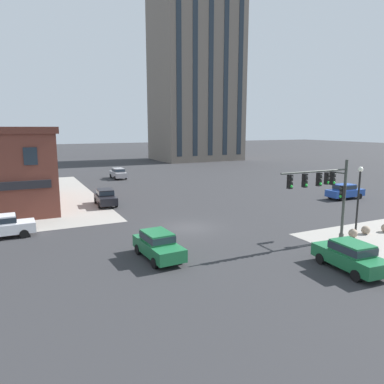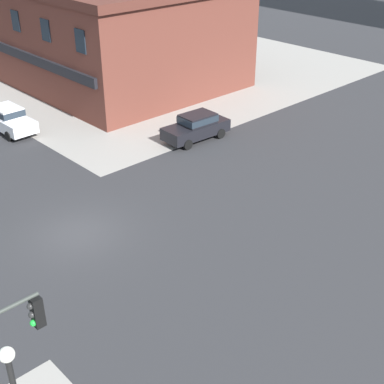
% 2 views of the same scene
% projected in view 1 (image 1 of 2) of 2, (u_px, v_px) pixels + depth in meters
% --- Properties ---
extents(ground_plane, '(320.00, 320.00, 0.00)m').
position_uv_depth(ground_plane, '(189.00, 227.00, 29.52)').
color(ground_plane, '#2D2D30').
extents(traffic_signal_main, '(5.87, 2.09, 5.81)m').
position_uv_depth(traffic_signal_main, '(327.00, 189.00, 25.01)').
color(traffic_signal_main, '#383D38').
rests_on(traffic_signal_main, ground).
extents(bollard_sphere_curb_a, '(0.65, 0.65, 0.65)m').
position_uv_depth(bollard_sphere_curb_a, '(353.00, 233.00, 26.79)').
color(bollard_sphere_curb_a, gray).
rests_on(bollard_sphere_curb_a, ground).
extents(bollard_sphere_curb_b, '(0.65, 0.65, 0.65)m').
position_uv_depth(bollard_sphere_curb_b, '(366.00, 230.00, 27.63)').
color(bollard_sphere_curb_b, gray).
rests_on(bollard_sphere_curb_b, ground).
extents(street_lamp_corner_near, '(0.36, 0.36, 5.23)m').
position_uv_depth(street_lamp_corner_near, '(359.00, 193.00, 26.44)').
color(street_lamp_corner_near, black).
rests_on(street_lamp_corner_near, ground).
extents(car_main_northbound_far, '(4.45, 1.98, 1.68)m').
position_uv_depth(car_main_northbound_far, '(2.00, 226.00, 26.63)').
color(car_main_northbound_far, silver).
rests_on(car_main_northbound_far, ground).
extents(car_main_southbound_near, '(4.42, 1.93, 1.68)m').
position_uv_depth(car_main_southbound_near, '(345.00, 191.00, 41.16)').
color(car_main_southbound_near, '#23479E').
rests_on(car_main_southbound_near, ground).
extents(car_cross_eastbound, '(2.07, 4.49, 1.68)m').
position_uv_depth(car_cross_eastbound, '(158.00, 244.00, 22.43)').
color(car_cross_eastbound, '#1E6B3D').
rests_on(car_cross_eastbound, ground).
extents(car_cross_westbound, '(2.14, 4.52, 1.68)m').
position_uv_depth(car_cross_westbound, '(350.00, 255.00, 20.52)').
color(car_cross_westbound, '#1E6B3D').
rests_on(car_cross_westbound, ground).
extents(car_parked_curb, '(2.07, 4.49, 1.68)m').
position_uv_depth(car_parked_curb, '(105.00, 197.00, 37.77)').
color(car_parked_curb, black).
rests_on(car_parked_curb, ground).
extents(car_main_mid, '(1.92, 4.41, 1.68)m').
position_uv_depth(car_main_mid, '(118.00, 173.00, 57.25)').
color(car_main_mid, '#99999E').
rests_on(car_main_mid, ground).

